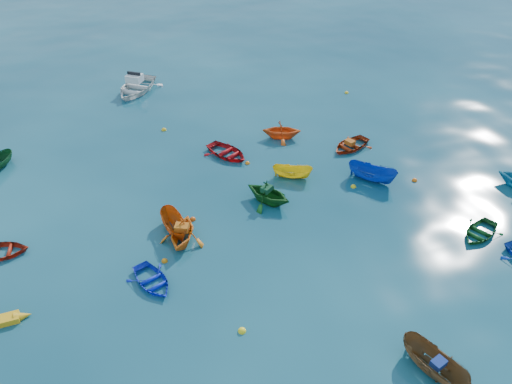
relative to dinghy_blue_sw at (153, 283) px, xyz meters
name	(u,v)px	position (x,y,z in m)	size (l,w,h in m)	color
ground	(288,252)	(6.93, -0.07, 0.00)	(160.00, 160.00, 0.00)	#093343
dinghy_blue_sw	(153,283)	(0.00, 0.00, 0.00)	(1.93, 2.69, 0.56)	#1027CF
sampan_brown_mid	(432,372)	(9.77, -8.44, 0.00)	(1.16, 3.07, 1.19)	brown
dinghy_orange_w	(183,241)	(2.03, 2.51, 0.00)	(2.38, 2.76, 1.45)	orange
sampan_yellow_mid	(292,177)	(9.76, 6.19, 0.00)	(0.94, 2.50, 0.97)	yellow
dinghy_green_e	(479,235)	(17.15, -2.13, 0.00)	(1.93, 2.69, 0.56)	#114B19
dinghy_red_nw	(0,254)	(-7.02, 4.55, 0.00)	(2.07, 2.89, 0.60)	#A4200D
sampan_orange_n	(176,232)	(1.82, 3.38, 0.00)	(1.09, 2.90, 1.12)	#BE5211
dinghy_green_n	(268,202)	(7.45, 4.29, 0.00)	(2.45, 2.84, 1.49)	#145719
dinghy_red_ne	(350,148)	(14.89, 8.24, 0.00)	(2.17, 3.04, 0.63)	#9E2E0D
sampan_blue_far	(371,180)	(14.26, 4.30, 0.00)	(1.17, 3.10, 1.20)	#0D37A4
dinghy_red_far	(227,155)	(6.66, 10.03, 0.00)	(2.30, 3.21, 0.67)	#B10E12
dinghy_orange_far	(281,138)	(10.93, 11.04, 0.00)	(2.30, 2.66, 1.40)	#E65615
sampan_green_far	(2,167)	(-7.50, 13.33, 0.00)	(0.91, 2.43, 0.94)	#124D23
motorboat_white	(137,91)	(2.36, 22.23, 0.00)	(3.43, 4.79, 1.59)	white
tarp_blue_a	(439,363)	(9.81, -8.59, 0.73)	(0.56, 0.43, 0.27)	navy
tarp_orange_a	(182,228)	(2.05, 2.56, 0.90)	(0.70, 0.53, 0.34)	#BE5E13
tarp_green_b	(267,189)	(7.39, 4.37, 0.90)	(0.64, 0.48, 0.31)	#104123
tarp_orange_b	(350,142)	(14.79, 8.21, 0.46)	(0.62, 0.47, 0.30)	#BA5413
buoy_or_a	(165,261)	(0.82, 1.31, 0.00)	(0.32, 0.32, 0.32)	orange
buoy_ye_a	(242,331)	(3.19, -4.08, 0.00)	(0.36, 0.36, 0.36)	yellow
buoy_or_c	(193,220)	(2.92, 4.11, 0.00)	(0.34, 0.34, 0.34)	#CE4A0B
buoy_ye_c	(353,187)	(12.89, 4.01, 0.00)	(0.33, 0.33, 0.33)	yellow
buoy_or_d	(414,181)	(16.78, 3.37, 0.00)	(0.34, 0.34, 0.34)	orange
buoy_ye_d	(164,130)	(3.29, 14.84, 0.00)	(0.37, 0.37, 0.37)	gold
buoy_or_e	(248,164)	(7.62, 8.62, 0.00)	(0.32, 0.32, 0.32)	orange
buoy_ye_e	(346,93)	(18.73, 16.21, 0.00)	(0.34, 0.34, 0.34)	yellow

